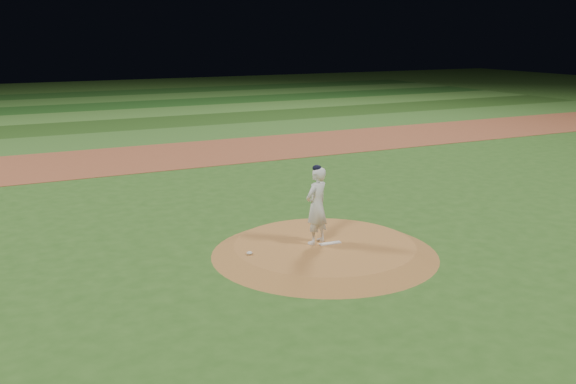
{
  "coord_description": "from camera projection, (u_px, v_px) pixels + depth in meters",
  "views": [
    {
      "loc": [
        -7.36,
        -12.85,
        5.27
      ],
      "look_at": [
        0.0,
        2.0,
        1.1
      ],
      "focal_mm": 40.0,
      "sensor_mm": 36.0,
      "label": 1
    }
  ],
  "objects": [
    {
      "name": "outfield_stripe_3",
      "position": [
        86.0,
        107.0,
        45.6
      ],
      "size": [
        70.0,
        5.0,
        0.02
      ],
      "primitive_type": "cube",
      "color": "#1C4917",
      "rests_on": "ground"
    },
    {
      "name": "infield_dirt_band",
      "position": [
        165.0,
        156.0,
        27.78
      ],
      "size": [
        70.0,
        6.0,
        0.02
      ],
      "primitive_type": "cube",
      "color": "brown",
      "rests_on": "ground"
    },
    {
      "name": "pitcher_on_mound",
      "position": [
        317.0,
        205.0,
        15.39
      ],
      "size": [
        0.81,
        0.69,
        1.95
      ],
      "color": "white",
      "rests_on": "pitchers_mound"
    },
    {
      "name": "ground",
      "position": [
        324.0,
        254.0,
        15.62
      ],
      "size": [
        120.0,
        120.0,
        0.0
      ],
      "primitive_type": "plane",
      "color": "#2C561C",
      "rests_on": "ground"
    },
    {
      "name": "outfield_stripe_0",
      "position": [
        135.0,
        138.0,
        32.56
      ],
      "size": [
        70.0,
        5.0,
        0.02
      ],
      "primitive_type": "cube",
      "color": "#356324",
      "rests_on": "ground"
    },
    {
      "name": "pitching_rubber",
      "position": [
        330.0,
        243.0,
        15.56
      ],
      "size": [
        0.56,
        0.17,
        0.03
      ],
      "primitive_type": "cube",
      "rotation": [
        0.0,
        0.0,
        -0.06
      ],
      "color": "white",
      "rests_on": "pitchers_mound"
    },
    {
      "name": "outfield_stripe_4",
      "position": [
        75.0,
        101.0,
        49.94
      ],
      "size": [
        70.0,
        5.0,
        0.02
      ],
      "primitive_type": "cube",
      "color": "#366825",
      "rests_on": "ground"
    },
    {
      "name": "outfield_stripe_1",
      "position": [
        115.0,
        125.0,
        36.91
      ],
      "size": [
        70.0,
        5.0,
        0.02
      ],
      "primitive_type": "cube",
      "color": "#224616",
      "rests_on": "ground"
    },
    {
      "name": "pitchers_mound",
      "position": [
        324.0,
        249.0,
        15.59
      ],
      "size": [
        5.5,
        5.5,
        0.25
      ],
      "primitive_type": "cone",
      "color": "#A56A33",
      "rests_on": "ground"
    },
    {
      "name": "rosin_bag",
      "position": [
        250.0,
        253.0,
        14.81
      ],
      "size": [
        0.14,
        0.14,
        0.07
      ],
      "primitive_type": "ellipsoid",
      "color": "silver",
      "rests_on": "pitchers_mound"
    },
    {
      "name": "outfield_stripe_2",
      "position": [
        99.0,
        115.0,
        41.25
      ],
      "size": [
        70.0,
        5.0,
        0.02
      ],
      "primitive_type": "cube",
      "color": "#3D7028",
      "rests_on": "ground"
    },
    {
      "name": "outfield_stripe_5",
      "position": [
        66.0,
        95.0,
        54.29
      ],
      "size": [
        70.0,
        5.0,
        0.02
      ],
      "primitive_type": "cube",
      "color": "#1C4616",
      "rests_on": "ground"
    }
  ]
}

